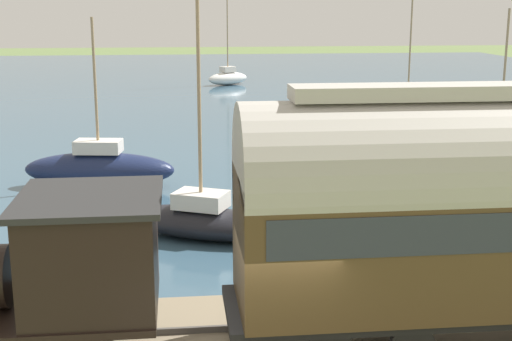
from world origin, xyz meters
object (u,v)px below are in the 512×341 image
object	(u,v)px
sailboat_green	(407,107)
sailboat_blue	(499,139)
steam_locomotive	(17,270)
sailboat_white	(228,77)
rowboat_off_pier	(440,218)
sailboat_navy	(99,168)
rowboat_far_out	(324,203)
sailboat_black	(201,219)

from	to	relation	value
sailboat_green	sailboat_blue	world-z (taller)	sailboat_green
steam_locomotive	sailboat_blue	distance (m)	23.63
steam_locomotive	sailboat_white	bearing A→B (deg)	-8.36
steam_locomotive	rowboat_off_pier	world-z (taller)	steam_locomotive
sailboat_navy	rowboat_far_out	xyz separation A→B (m)	(-3.61, -7.35, -0.51)
sailboat_navy	sailboat_blue	world-z (taller)	sailboat_blue
sailboat_black	sailboat_navy	bearing A→B (deg)	54.40
sailboat_green	rowboat_far_out	bearing A→B (deg)	134.62
sailboat_white	rowboat_off_pier	bearing A→B (deg)	153.13
sailboat_green	sailboat_navy	distance (m)	21.81
sailboat_navy	sailboat_black	size ratio (longest dim) A/B	0.65
steam_locomotive	sailboat_white	distance (m)	46.81
sailboat_navy	rowboat_off_pier	xyz separation A→B (m)	(-5.67, -10.41, -0.47)
sailboat_black	rowboat_off_pier	size ratio (longest dim) A/B	3.97
sailboat_white	steam_locomotive	bearing A→B (deg)	139.55
sailboat_green	sailboat_black	world-z (taller)	sailboat_black
steam_locomotive	sailboat_black	distance (m)	8.49
sailboat_green	sailboat_black	distance (m)	24.38
steam_locomotive	sailboat_green	world-z (taller)	sailboat_green
steam_locomotive	sailboat_navy	distance (m)	13.83
rowboat_far_out	rowboat_off_pier	size ratio (longest dim) A/B	1.18
sailboat_green	rowboat_far_out	xyz separation A→B (m)	(-18.36, 8.72, -0.38)
sailboat_white	rowboat_off_pier	size ratio (longest dim) A/B	4.00
sailboat_green	sailboat_white	world-z (taller)	sailboat_white
sailboat_navy	rowboat_off_pier	bearing A→B (deg)	-110.27
sailboat_green	sailboat_navy	world-z (taller)	sailboat_green
sailboat_green	rowboat_off_pier	world-z (taller)	sailboat_green
sailboat_white	sailboat_blue	world-z (taller)	sailboat_white
sailboat_navy	sailboat_blue	size ratio (longest dim) A/B	0.96
sailboat_white	sailboat_navy	size ratio (longest dim) A/B	1.54
sailboat_green	sailboat_blue	bearing A→B (deg)	161.51
sailboat_black	rowboat_off_pier	xyz separation A→B (m)	(0.40, -7.03, -0.32)
sailboat_white	rowboat_off_pier	xyz separation A→B (m)	(-38.20, -3.48, -0.41)
sailboat_black	steam_locomotive	bearing A→B (deg)	-177.64
steam_locomotive	rowboat_off_pier	xyz separation A→B (m)	(8.09, -10.29, -1.90)
sailboat_green	sailboat_navy	xyz separation A→B (m)	(-14.75, 16.06, 0.13)
sailboat_blue	rowboat_off_pier	xyz separation A→B (m)	(-9.03, 5.95, -0.55)
steam_locomotive	sailboat_white	size ratio (longest dim) A/B	0.71
sailboat_white	sailboat_black	world-z (taller)	sailboat_white
sailboat_white	sailboat_black	xyz separation A→B (m)	(-38.60, 3.55, -0.09)
sailboat_blue	sailboat_black	xyz separation A→B (m)	(-9.43, 12.98, -0.23)
steam_locomotive	sailboat_white	world-z (taller)	sailboat_white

